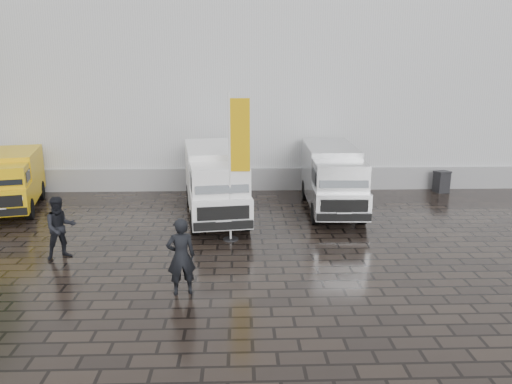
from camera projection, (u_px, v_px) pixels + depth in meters
ground at (248, 255)px, 14.72m from camera, size 120.00×120.00×0.00m
exhibition_hall at (277, 56)px, 28.82m from camera, size 44.00×16.00×12.00m
hall_plinth at (289, 179)px, 22.37m from camera, size 44.00×0.15×1.00m
van_yellow at (11, 182)px, 19.14m from camera, size 2.87×5.02×2.18m
van_white at (215, 184)px, 18.22m from camera, size 2.69×5.99×2.51m
van_silver at (332, 179)px, 19.08m from camera, size 2.03×5.62×2.41m
flagpole at (236, 160)px, 15.40m from camera, size 0.88×0.50×4.68m
wheelie_bin at (442, 182)px, 21.96m from camera, size 0.69×0.69×0.96m
person_front at (181, 257)px, 12.01m from camera, size 0.80×0.63×1.93m
person_tent at (60, 228)px, 14.32m from camera, size 1.12×1.06×1.83m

